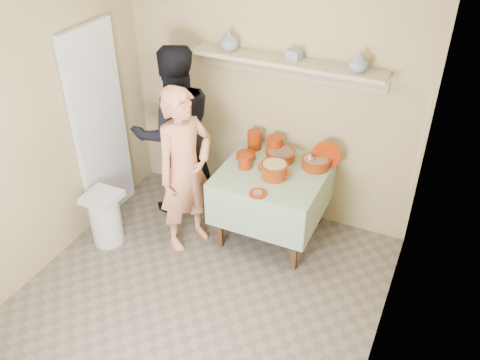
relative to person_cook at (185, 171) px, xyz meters
The scene contains 22 objects.
ground 1.27m from the person_cook, 62.09° to the right, with size 3.50×3.50×0.00m, color #655B4F.
tile_panel 1.03m from the person_cook, behind, with size 0.06×0.70×2.00m, color silver.
plate_stack_a 0.83m from the person_cook, 63.33° to the left, with size 0.14×0.14×0.19m, color #7D1B01.
plate_stack_b 0.93m from the person_cook, 50.34° to the left, with size 0.16×0.16×0.19m, color #7D1B01.
bowl_stack 0.57m from the person_cook, 40.17° to the left, with size 0.13×0.13×0.13m, color #7D1B01.
empty_bowl 0.64m from the person_cook, 54.80° to the left, with size 0.19×0.19×0.06m, color #7D1B01.
propped_lid 1.32m from the person_cook, 32.54° to the left, with size 0.27×0.27×0.02m, color #7D1B01.
vase_right 1.80m from the person_cook, 30.44° to the left, with size 0.16×0.16×0.17m, color navy.
vase_left 1.27m from the person_cook, 84.01° to the left, with size 0.18×0.18×0.19m, color navy.
ceramic_box 1.42m from the person_cook, 47.77° to the left, with size 0.13×0.09×0.09m, color navy.
person_cook is the anchor object (origin of this frame).
person_helper 0.61m from the person_cook, 129.21° to the left, with size 0.88×0.68×1.81m, color black.
room_shell 1.25m from the person_cook, 62.09° to the right, with size 3.04×3.54×2.62m.
serving_table 0.84m from the person_cook, 31.16° to the left, with size 0.97×0.97×0.76m.
cazuela_meat_a 0.94m from the person_cook, 42.86° to the left, with size 0.30×0.30×0.10m.
cazuela_meat_b 1.22m from the person_cook, 31.87° to the left, with size 0.28×0.28×0.10m.
ladle 1.17m from the person_cook, 31.47° to the left, with size 0.08×0.26×0.19m.
cazuela_rice 0.82m from the person_cook, 23.88° to the left, with size 0.33×0.25×0.14m.
front_plate 0.72m from the person_cook, ahead, with size 0.16×0.16×0.03m.
wall_shelf 1.34m from the person_cook, 50.67° to the left, with size 1.80×0.25×0.21m.
trash_bin 0.97m from the person_cook, 154.14° to the right, with size 0.32×0.32×0.56m.
electrical_cord 2.07m from the person_cook, 18.01° to the left, with size 0.01×0.05×0.90m.
Camera 1 is at (1.66, -2.49, 3.33)m, focal length 38.00 mm.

